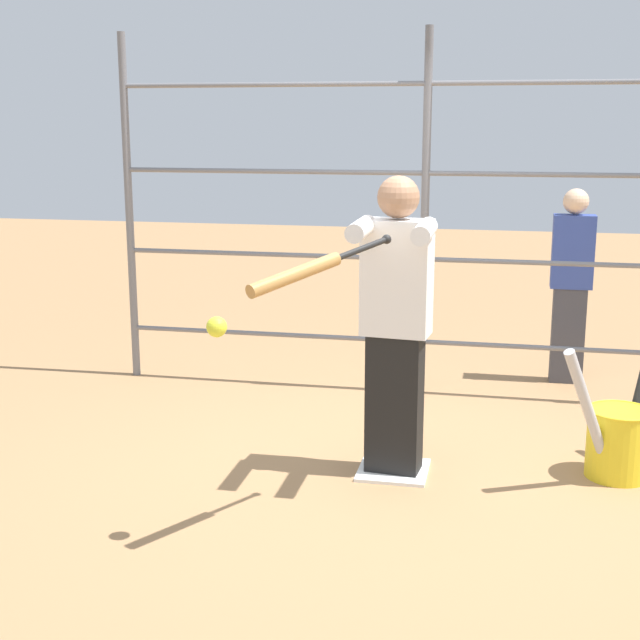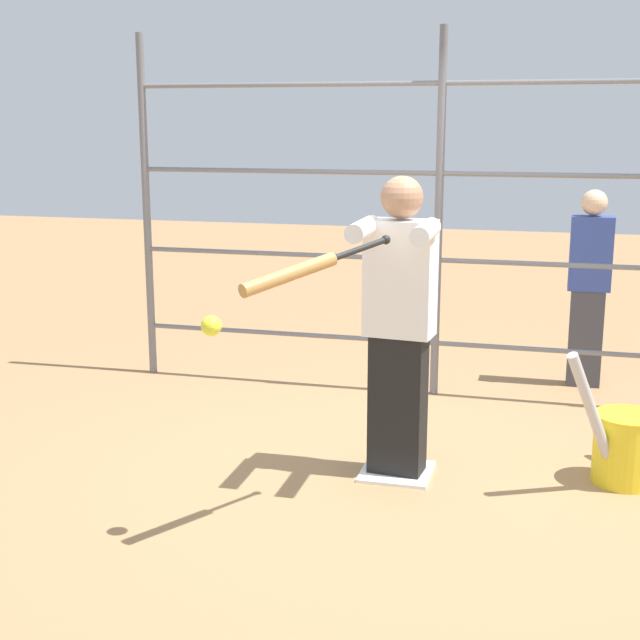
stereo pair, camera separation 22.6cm
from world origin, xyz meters
The scene contains 8 objects.
ground_plane centered at (0.00, 0.00, 0.00)m, with size 24.00×24.00×0.00m, color #9E754C.
home_plate centered at (0.00, 0.00, 0.01)m, with size 0.40×0.40×0.02m.
fence_backstop centered at (0.00, -1.60, 1.32)m, with size 4.63×0.06×2.65m.
batter centered at (0.00, 0.02, 0.93)m, with size 0.44×0.60×1.71m.
baseball_bat_swinging centered at (0.31, 0.90, 1.33)m, with size 0.55×0.77×0.21m.
softball_in_flight centered at (0.69, 1.08, 1.08)m, with size 0.10×0.10×0.10m.
bat_bucket centered at (-1.26, -0.20, 0.23)m, with size 0.61×0.81×0.83m.
bystander_behind_fence centered at (-1.09, -2.12, 0.78)m, with size 0.31×0.19×1.50m.
Camera 1 is at (-0.59, 4.85, 2.00)m, focal length 50.00 mm.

